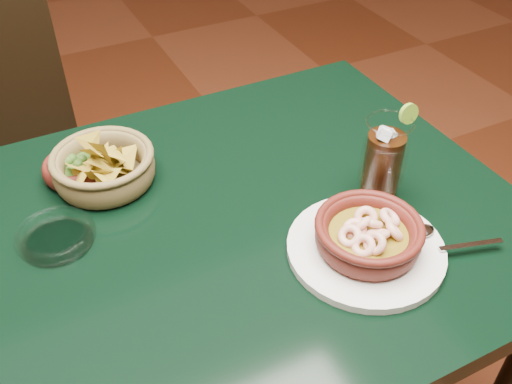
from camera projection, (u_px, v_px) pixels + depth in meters
name	position (u px, v px, depth m)	size (l,w,h in m)	color
dining_table	(180.00, 278.00, 1.00)	(1.20, 0.80, 0.75)	black
dining_chair	(9.00, 163.00, 1.51)	(0.43, 0.43, 0.91)	black
shrimp_plate	(368.00, 238.00, 0.89)	(0.33, 0.25, 0.08)	silver
chip_basket	(104.00, 167.00, 1.03)	(0.22, 0.22, 0.14)	olive
guacamole_ramekin	(74.00, 168.00, 1.05)	(0.13, 0.13, 0.04)	#46140E
cola_drink	(383.00, 162.00, 0.96)	(0.16, 0.16, 0.18)	white
glass_ashtray	(56.00, 237.00, 0.92)	(0.14, 0.14, 0.03)	white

